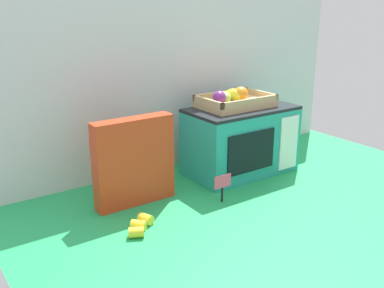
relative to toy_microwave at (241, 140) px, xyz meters
name	(u,v)px	position (x,y,z in m)	size (l,w,h in m)	color
ground_plane	(223,182)	(-0.12, -0.05, -0.14)	(1.70, 1.70, 0.00)	#219E54
display_back_panel	(183,78)	(-0.12, 0.23, 0.23)	(1.61, 0.03, 0.73)	silver
toy_microwave	(241,140)	(0.00, 0.00, 0.00)	(0.44, 0.25, 0.27)	teal
food_groups_crate	(234,101)	(-0.02, 0.02, 0.16)	(0.29, 0.19, 0.08)	tan
cookie_set_box	(134,162)	(-0.49, -0.02, 0.02)	(0.28, 0.06, 0.30)	red
price_sign	(223,184)	(-0.24, -0.19, -0.07)	(0.07, 0.01, 0.10)	black
loose_toy_banana	(140,225)	(-0.57, -0.20, -0.12)	(0.11, 0.11, 0.03)	yellow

